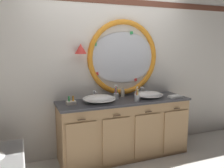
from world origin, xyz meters
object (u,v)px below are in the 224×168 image
object	(u,v)px
sink_basin_left	(99,99)
sink_basin_right	(149,95)
folded_hand_towel	(175,97)
toothbrush_holder_right	(137,98)
toiletry_basket	(71,102)
soap_dispenser	(123,93)
toothbrush_holder_left	(116,95)

from	to	relation	value
sink_basin_left	sink_basin_right	size ratio (longest dim) A/B	1.07
sink_basin_left	folded_hand_towel	xyz separation A→B (m)	(1.19, -0.14, -0.04)
toothbrush_holder_right	toiletry_basket	size ratio (longest dim) A/B	1.77
sink_basin_right	toiletry_basket	world-z (taller)	toiletry_basket
soap_dispenser	toiletry_basket	distance (m)	0.88
sink_basin_left	sink_basin_right	xyz separation A→B (m)	(0.80, -0.00, -0.00)
toiletry_basket	sink_basin_right	bearing A→B (deg)	-1.44
soap_dispenser	folded_hand_towel	distance (m)	0.81
toothbrush_holder_right	folded_hand_towel	bearing A→B (deg)	0.62
sink_basin_right	toothbrush_holder_right	size ratio (longest dim) A/B	1.96
toothbrush_holder_left	folded_hand_towel	bearing A→B (deg)	-17.54
sink_basin_right	toothbrush_holder_right	xyz separation A→B (m)	(-0.28, -0.15, 0.01)
sink_basin_left	soap_dispenser	distance (m)	0.52
sink_basin_left	folded_hand_towel	world-z (taller)	sink_basin_left
soap_dispenser	folded_hand_towel	bearing A→B (deg)	-26.92
toothbrush_holder_left	toiletry_basket	distance (m)	0.72
sink_basin_right	toothbrush_holder_right	distance (m)	0.31
soap_dispenser	toiletry_basket	bearing A→B (deg)	-167.03
sink_basin_right	soap_dispenser	world-z (taller)	soap_dispenser
toothbrush_holder_left	soap_dispenser	distance (m)	0.17
sink_basin_right	soap_dispenser	size ratio (longest dim) A/B	3.09
sink_basin_left	toothbrush_holder_right	world-z (taller)	toothbrush_holder_right
toiletry_basket	folded_hand_towel	bearing A→B (deg)	-6.15
folded_hand_towel	soap_dispenser	bearing A→B (deg)	153.08
sink_basin_right	folded_hand_towel	world-z (taller)	sink_basin_right
sink_basin_right	folded_hand_towel	size ratio (longest dim) A/B	2.19
toothbrush_holder_left	soap_dispenser	world-z (taller)	toothbrush_holder_left
soap_dispenser	folded_hand_towel	size ratio (longest dim) A/B	0.71
folded_hand_towel	toothbrush_holder_left	bearing A→B (deg)	162.46
folded_hand_towel	toiletry_basket	distance (m)	1.59
folded_hand_towel	sink_basin_left	bearing A→B (deg)	173.27
soap_dispenser	toothbrush_holder_left	bearing A→B (deg)	-148.22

